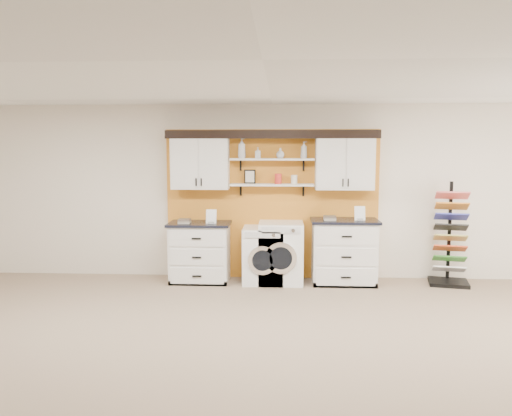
# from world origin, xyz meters

# --- Properties ---
(floor) EXTENTS (10.00, 10.00, 0.00)m
(floor) POSITION_xyz_m (0.00, 0.00, 0.00)
(floor) COLOR gray
(floor) RESTS_ON ground
(ceiling) EXTENTS (10.00, 10.00, 0.00)m
(ceiling) POSITION_xyz_m (0.00, 0.00, 2.80)
(ceiling) COLOR white
(ceiling) RESTS_ON wall_back
(wall_back) EXTENTS (10.00, 0.00, 10.00)m
(wall_back) POSITION_xyz_m (0.00, 4.00, 1.40)
(wall_back) COLOR silver
(wall_back) RESTS_ON floor
(accent_panel) EXTENTS (3.40, 0.07, 2.40)m
(accent_panel) POSITION_xyz_m (0.00, 3.96, 1.20)
(accent_panel) COLOR orange
(accent_panel) RESTS_ON wall_back
(upper_cabinet_left) EXTENTS (0.90, 0.35, 0.84)m
(upper_cabinet_left) POSITION_xyz_m (-1.13, 3.79, 1.88)
(upper_cabinet_left) COLOR silver
(upper_cabinet_left) RESTS_ON wall_back
(upper_cabinet_right) EXTENTS (0.90, 0.35, 0.84)m
(upper_cabinet_right) POSITION_xyz_m (1.13, 3.79, 1.88)
(upper_cabinet_right) COLOR silver
(upper_cabinet_right) RESTS_ON wall_back
(shelf_lower) EXTENTS (1.32, 0.28, 0.03)m
(shelf_lower) POSITION_xyz_m (0.00, 3.80, 1.53)
(shelf_lower) COLOR silver
(shelf_lower) RESTS_ON wall_back
(shelf_upper) EXTENTS (1.32, 0.28, 0.03)m
(shelf_upper) POSITION_xyz_m (0.00, 3.80, 1.93)
(shelf_upper) COLOR silver
(shelf_upper) RESTS_ON wall_back
(crown_molding) EXTENTS (3.30, 0.41, 0.13)m
(crown_molding) POSITION_xyz_m (0.00, 3.81, 2.33)
(crown_molding) COLOR black
(crown_molding) RESTS_ON wall_back
(picture_frame) EXTENTS (0.18, 0.02, 0.22)m
(picture_frame) POSITION_xyz_m (-0.35, 3.85, 1.66)
(picture_frame) COLOR black
(picture_frame) RESTS_ON shelf_lower
(canister_red) EXTENTS (0.11, 0.11, 0.16)m
(canister_red) POSITION_xyz_m (0.10, 3.80, 1.62)
(canister_red) COLOR red
(canister_red) RESTS_ON shelf_lower
(canister_cream) EXTENTS (0.10, 0.10, 0.14)m
(canister_cream) POSITION_xyz_m (0.35, 3.80, 1.61)
(canister_cream) COLOR silver
(canister_cream) RESTS_ON shelf_lower
(base_cabinet_left) EXTENTS (0.97, 0.66, 0.94)m
(base_cabinet_left) POSITION_xyz_m (-1.13, 3.64, 0.47)
(base_cabinet_left) COLOR silver
(base_cabinet_left) RESTS_ON floor
(base_cabinet_right) EXTENTS (1.03, 0.66, 1.01)m
(base_cabinet_right) POSITION_xyz_m (1.13, 3.64, 0.50)
(base_cabinet_right) COLOR silver
(base_cabinet_right) RESTS_ON floor
(washer) EXTENTS (0.63, 0.71, 0.88)m
(washer) POSITION_xyz_m (-0.13, 3.64, 0.44)
(washer) COLOR white
(washer) RESTS_ON floor
(dryer) EXTENTS (0.68, 0.71, 0.96)m
(dryer) POSITION_xyz_m (0.15, 3.64, 0.48)
(dryer) COLOR white
(dryer) RESTS_ON floor
(sample_rack) EXTENTS (0.67, 0.59, 1.59)m
(sample_rack) POSITION_xyz_m (2.76, 3.67, 0.51)
(sample_rack) COLOR black
(sample_rack) RESTS_ON floor
(soap_bottle_a) EXTENTS (0.17, 0.17, 0.31)m
(soap_bottle_a) POSITION_xyz_m (-0.47, 3.80, 2.10)
(soap_bottle_a) COLOR silver
(soap_bottle_a) RESTS_ON shelf_upper
(soap_bottle_b) EXTENTS (0.08, 0.08, 0.18)m
(soap_bottle_b) POSITION_xyz_m (-0.22, 3.80, 2.03)
(soap_bottle_b) COLOR silver
(soap_bottle_b) RESTS_ON shelf_upper
(soap_bottle_c) EXTENTS (0.16, 0.16, 0.16)m
(soap_bottle_c) POSITION_xyz_m (0.13, 3.80, 2.03)
(soap_bottle_c) COLOR silver
(soap_bottle_c) RESTS_ON shelf_upper
(soap_bottle_d) EXTENTS (0.10, 0.10, 0.26)m
(soap_bottle_d) POSITION_xyz_m (0.50, 3.80, 2.08)
(soap_bottle_d) COLOR silver
(soap_bottle_d) RESTS_ON shelf_upper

